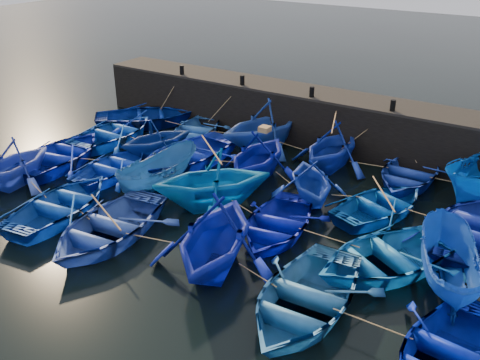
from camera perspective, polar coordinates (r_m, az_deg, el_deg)
The scene contains 35 objects.
ground at distance 19.92m, azimuth -5.02°, elevation -5.15°, with size 120.00×120.00×0.00m, color black.
quay_wall at distance 27.66m, azimuth 8.29°, elevation 6.50°, with size 26.00×2.50×2.50m, color black.
quay_top at distance 27.26m, azimuth 8.47°, elevation 9.11°, with size 26.00×2.50×0.12m, color black.
bollard_0 at distance 30.53m, azimuth -6.22°, elevation 11.60°, with size 0.24×0.24×0.50m, color black.
bollard_1 at distance 28.26m, azimuth 0.24°, elevation 10.61°, with size 0.24×0.24×0.50m, color black.
bollard_2 at distance 26.39m, azimuth 7.67°, elevation 9.31°, with size 0.24×0.24×0.50m, color black.
bollard_3 at distance 25.03m, azimuth 15.99°, elevation 7.66°, with size 0.24×0.24×0.50m, color black.
boat_0 at distance 30.36m, azimuth -10.03°, elevation 6.74°, with size 3.89×5.44×1.13m, color navy.
boat_1 at distance 28.24m, azimuth -4.82°, elevation 5.37°, with size 3.14×4.39×0.91m, color blue.
boat_2 at distance 26.47m, azimuth 2.47°, elevation 5.92°, with size 4.15×4.81×2.53m, color #1F439C.
boat_3 at distance 24.62m, azimuth 9.80°, elevation 3.63°, with size 3.64×4.22×2.22m, color #112996.
boat_4 at distance 24.08m, azimuth 17.54°, elevation 0.68°, with size 3.45×4.83×1.00m, color navy.
boat_6 at distance 28.27m, azimuth -13.22°, elevation 4.97°, with size 3.71×5.18×1.08m, color #0C40AD.
boat_7 at distance 25.87m, azimuth -8.85°, elevation 4.42°, with size 3.14×3.64×1.92m, color navy.
boat_8 at distance 24.77m, azimuth -5.87°, elevation 2.72°, with size 4.08×5.71×1.18m, color #0F25C0.
boat_9 at distance 23.22m, azimuth 1.96°, elevation 2.70°, with size 3.71×4.30×2.27m, color #041089.
boat_10 at distance 21.47m, azimuth 7.62°, elevation 0.01°, with size 3.17×3.67×1.93m, color #11309F.
boat_11 at distance 21.19m, azimuth 14.89°, elevation -2.56°, with size 3.21×4.49×0.93m, color #023C8C.
boat_12 at distance 20.43m, azimuth 23.61°, elevation -4.78°, with size 3.82×5.34×1.11m, color #122396.
boat_13 at distance 26.16m, azimuth -18.48°, elevation 2.66°, with size 3.80×5.31×1.10m, color #0A1EA4.
boat_14 at distance 24.41m, azimuth -13.35°, elevation 1.43°, with size 3.13×4.38×0.91m, color #1036D2.
boat_15 at distance 22.53m, azimuth -8.73°, elevation 0.80°, with size 1.60×4.26×1.65m, color navy.
boat_16 at distance 20.77m, azimuth -2.99°, elevation 0.10°, with size 4.02×4.66×2.45m, color #0461B2.
boat_17 at distance 19.26m, azimuth 3.91°, elevation -4.62°, with size 3.28×4.59×0.95m, color #0711A7.
boat_18 at distance 17.93m, azimuth 15.35°, elevation -7.81°, with size 3.78×5.29×1.10m, color blue.
boat_19 at distance 17.52m, azimuth 21.25°, elevation -8.43°, with size 1.65×4.38×1.69m, color #0C3BA0.
boat_20 at distance 24.59m, azimuth -23.17°, elevation 1.69°, with size 3.44×3.99×2.10m, color blue.
boat_21 at distance 21.50m, azimuth -18.46°, elevation -2.45°, with size 3.61×5.04×1.05m, color #0E3FA3.
boat_22 at distance 19.46m, azimuth -13.99°, elevation -4.79°, with size 3.82×5.34×1.11m, color #2C4AAE.
boat_23 at distance 16.97m, azimuth -2.68°, elevation -5.90°, with size 4.22×4.89×2.58m, color #091699.
boat_24 at distance 15.67m, azimuth 6.84°, elevation -12.33°, with size 3.83×5.35×1.11m, color #236096.
boat_25 at distance 14.87m, azimuth 21.41°, elevation -16.93°, with size 3.51×4.91×1.02m, color #001298.
wooden_crate at distance 22.63m, azimuth 2.66°, elevation 5.45°, with size 0.43×0.44×0.23m, color olive.
mooring_ropes at distance 23.15m, azimuth 2.66°, elevation 1.94°, with size 17.80×11.80×2.10m.
loose_oars at distance 20.71m, azimuth 2.67°, elevation 1.49°, with size 9.80×12.13×1.58m.
Camera 1 is at (10.73, -13.40, 10.11)m, focal length 40.00 mm.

